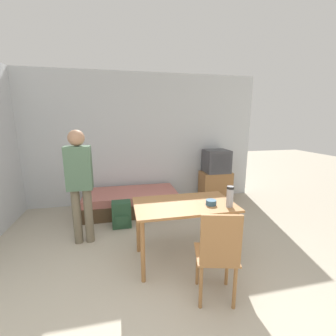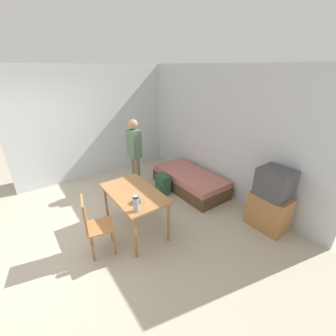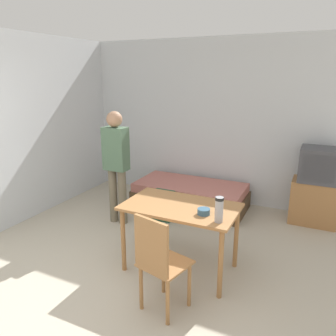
% 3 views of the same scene
% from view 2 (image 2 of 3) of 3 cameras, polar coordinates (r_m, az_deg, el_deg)
% --- Properties ---
extents(ground_plane, '(20.00, 20.00, 0.00)m').
position_cam_2_polar(ground_plane, '(4.27, -24.91, -16.50)').
color(ground_plane, '#B2A893').
extents(wall_back, '(5.34, 0.06, 2.70)m').
position_cam_2_polar(wall_back, '(5.14, 11.68, 9.40)').
color(wall_back, silver).
rests_on(wall_back, ground_plane).
extents(wall_left, '(0.06, 4.37, 2.70)m').
position_cam_2_polar(wall_left, '(6.02, -16.20, 11.12)').
color(wall_left, silver).
rests_on(wall_left, ground_plane).
extents(daybed, '(1.81, 0.88, 0.40)m').
position_cam_2_polar(daybed, '(5.28, 5.53, -3.27)').
color(daybed, '#4C3823').
rests_on(daybed, ground_plane).
extents(tv, '(0.64, 0.46, 1.13)m').
position_cam_2_polar(tv, '(4.26, 24.68, -7.53)').
color(tv, '#9E6B3D').
rests_on(tv, ground_plane).
extents(dining_table, '(1.22, 0.72, 0.76)m').
position_cam_2_polar(dining_table, '(3.78, -8.57, -7.35)').
color(dining_table, '#9E6B3D').
rests_on(dining_table, ground_plane).
extents(wooden_chair, '(0.48, 0.48, 0.97)m').
position_cam_2_polar(wooden_chair, '(3.56, -18.48, -13.28)').
color(wooden_chair, '#9E6B3D').
rests_on(wooden_chair, ground_plane).
extents(person_standing, '(0.34, 0.22, 1.64)m').
position_cam_2_polar(person_standing, '(5.01, -8.52, 4.48)').
color(person_standing, '#6B604C').
rests_on(person_standing, ground_plane).
extents(thermos_flask, '(0.08, 0.08, 0.25)m').
position_cam_2_polar(thermos_flask, '(3.21, -8.17, -8.73)').
color(thermos_flask, '#99999E').
rests_on(thermos_flask, dining_table).
extents(mate_bowl, '(0.13, 0.13, 0.06)m').
position_cam_2_polar(mate_bowl, '(3.44, -8.03, -8.29)').
color(mate_bowl, '#335670').
rests_on(mate_bowl, dining_table).
extents(backpack, '(0.31, 0.25, 0.44)m').
position_cam_2_polar(backpack, '(5.06, -1.32, -4.21)').
color(backpack, '#284C33').
rests_on(backpack, ground_plane).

